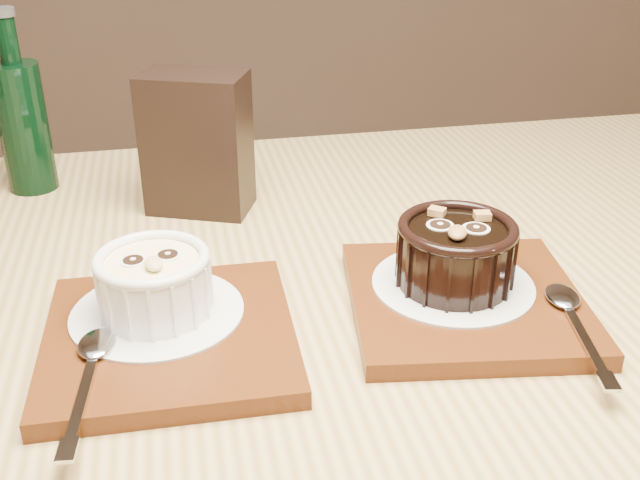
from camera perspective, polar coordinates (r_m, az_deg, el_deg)
The scene contains 11 objects.
table at distance 0.66m, azimuth -2.82°, elevation -11.73°, with size 1.25×0.88×0.75m.
tray_left at distance 0.56m, azimuth -11.33°, elevation -7.31°, with size 0.18×0.18×0.01m, color #55270E.
doily_left at distance 0.58m, azimuth -12.28°, elevation -5.38°, with size 0.13×0.13×0.00m, color silver.
ramekin_white at distance 0.57m, azimuth -12.54°, elevation -3.04°, with size 0.09×0.09×0.05m.
spoon_left at distance 0.52m, azimuth -17.27°, elevation -9.73°, with size 0.03×0.13×0.01m, color silver, non-canonical shape.
tray_right at distance 0.61m, azimuth 11.00°, elevation -4.59°, with size 0.18×0.18×0.01m, color #55270E.
doily_right at distance 0.61m, azimuth 10.08°, elevation -3.29°, with size 0.13×0.13×0.00m, color silver.
ramekin_dark at distance 0.60m, azimuth 10.31°, elevation -0.81°, with size 0.09×0.09×0.06m.
spoon_right at distance 0.58m, azimuth 18.93°, elevation -5.84°, with size 0.03×0.13×0.01m, color silver, non-canonical shape.
condiment_stand at distance 0.76m, azimuth -9.34°, elevation 7.26°, with size 0.10×0.06×0.14m, color black.
green_bottle at distance 0.85m, azimuth -21.69°, elevation 8.33°, with size 0.05×0.05×0.19m.
Camera 1 is at (-0.13, -0.42, 1.07)m, focal length 42.00 mm.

